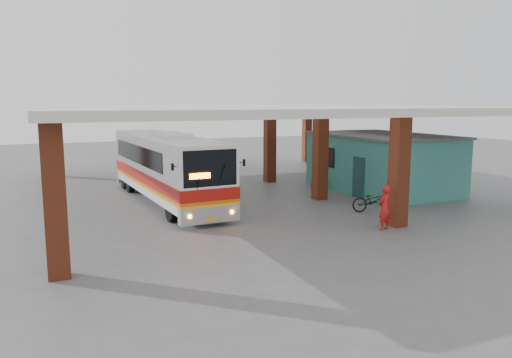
{
  "coord_description": "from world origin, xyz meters",
  "views": [
    {
      "loc": [
        -9.71,
        -18.48,
        4.89
      ],
      "look_at": [
        -1.78,
        0.0,
        1.75
      ],
      "focal_mm": 35.0,
      "sensor_mm": 36.0,
      "label": 1
    }
  ],
  "objects_px": {
    "motorcycle": "(374,200)",
    "red_chair": "(318,182)",
    "coach_bus": "(167,167)",
    "pedestrian": "(384,208)"
  },
  "relations": [
    {
      "from": "motorcycle",
      "to": "red_chair",
      "type": "distance_m",
      "value": 6.13
    },
    {
      "from": "motorcycle",
      "to": "pedestrian",
      "type": "bearing_deg",
      "value": 167.62
    },
    {
      "from": "red_chair",
      "to": "pedestrian",
      "type": "bearing_deg",
      "value": -120.47
    },
    {
      "from": "coach_bus",
      "to": "pedestrian",
      "type": "height_order",
      "value": "coach_bus"
    },
    {
      "from": "pedestrian",
      "to": "red_chair",
      "type": "bearing_deg",
      "value": -125.93
    },
    {
      "from": "coach_bus",
      "to": "pedestrian",
      "type": "bearing_deg",
      "value": -57.17
    },
    {
      "from": "coach_bus",
      "to": "red_chair",
      "type": "distance_m",
      "value": 8.71
    },
    {
      "from": "motorcycle",
      "to": "red_chair",
      "type": "relative_size",
      "value": 2.22
    },
    {
      "from": "coach_bus",
      "to": "red_chair",
      "type": "bearing_deg",
      "value": -2.13
    },
    {
      "from": "coach_bus",
      "to": "red_chair",
      "type": "relative_size",
      "value": 13.39
    }
  ]
}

